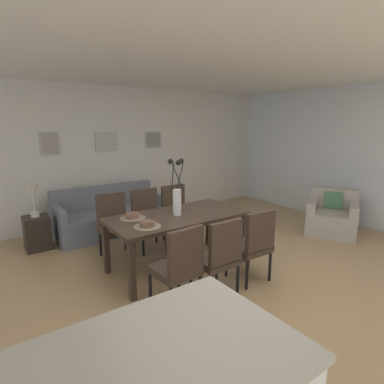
{
  "coord_description": "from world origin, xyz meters",
  "views": [
    {
      "loc": [
        -2.25,
        -2.59,
        1.91
      ],
      "look_at": [
        0.34,
        1.08,
        0.91
      ],
      "focal_mm": 28.91,
      "sensor_mm": 36.0,
      "label": 1
    }
  ],
  "objects_px": {
    "dining_table": "(177,220)",
    "armchair": "(332,217)",
    "dining_chair_far_left": "(219,254)",
    "centerpiece_vase": "(177,194)",
    "side_table": "(37,233)",
    "dining_chair_mid_right": "(177,211)",
    "bowl_near_right": "(133,215)",
    "table_lamp": "(33,193)",
    "dining_chair_near_left": "(179,264)",
    "framed_picture_center": "(107,141)",
    "dining_chair_near_right": "(114,222)",
    "dining_chair_far_right": "(148,216)",
    "sofa": "(110,217)",
    "dining_chair_mid_left": "(253,242)",
    "framed_picture_right": "(153,140)",
    "bowl_near_left": "(147,223)",
    "framed_picture_left": "(50,143)"
  },
  "relations": [
    {
      "from": "dining_table",
      "to": "armchair",
      "type": "relative_size",
      "value": 1.65
    },
    {
      "from": "dining_chair_far_left",
      "to": "centerpiece_vase",
      "type": "distance_m",
      "value": 1.02
    },
    {
      "from": "dining_table",
      "to": "side_table",
      "type": "distance_m",
      "value": 2.32
    },
    {
      "from": "dining_chair_mid_right",
      "to": "bowl_near_right",
      "type": "height_order",
      "value": "dining_chair_mid_right"
    },
    {
      "from": "dining_chair_far_left",
      "to": "dining_table",
      "type": "bearing_deg",
      "value": 88.32
    },
    {
      "from": "dining_chair_far_left",
      "to": "table_lamp",
      "type": "height_order",
      "value": "table_lamp"
    },
    {
      "from": "dining_chair_near_left",
      "to": "framed_picture_center",
      "type": "height_order",
      "value": "framed_picture_center"
    },
    {
      "from": "dining_chair_near_right",
      "to": "bowl_near_right",
      "type": "distance_m",
      "value": 0.7
    },
    {
      "from": "centerpiece_vase",
      "to": "table_lamp",
      "type": "bearing_deg",
      "value": 128.92
    },
    {
      "from": "dining_chair_far_right",
      "to": "dining_chair_mid_right",
      "type": "distance_m",
      "value": 0.54
    },
    {
      "from": "dining_chair_far_left",
      "to": "side_table",
      "type": "xyz_separation_m",
      "value": [
        -1.41,
        2.67,
        -0.25
      ]
    },
    {
      "from": "dining_chair_far_left",
      "to": "sofa",
      "type": "xyz_separation_m",
      "value": [
        -0.2,
        2.76,
        -0.23
      ]
    },
    {
      "from": "sofa",
      "to": "bowl_near_right",
      "type": "bearing_deg",
      "value": -100.54
    },
    {
      "from": "dining_table",
      "to": "dining_chair_far_left",
      "type": "bearing_deg",
      "value": -91.68
    },
    {
      "from": "dining_chair_near_right",
      "to": "dining_chair_mid_right",
      "type": "bearing_deg",
      "value": -0.13
    },
    {
      "from": "dining_chair_mid_left",
      "to": "armchair",
      "type": "relative_size",
      "value": 0.85
    },
    {
      "from": "armchair",
      "to": "framed_picture_right",
      "type": "bearing_deg",
      "value": 124.33
    },
    {
      "from": "framed_picture_center",
      "to": "framed_picture_right",
      "type": "distance_m",
      "value": 1.0
    },
    {
      "from": "dining_chair_mid_right",
      "to": "bowl_near_left",
      "type": "relative_size",
      "value": 5.41
    },
    {
      "from": "bowl_near_right",
      "to": "framed_picture_left",
      "type": "distance_m",
      "value": 2.45
    },
    {
      "from": "dining_chair_near_left",
      "to": "side_table",
      "type": "relative_size",
      "value": 1.77
    },
    {
      "from": "dining_chair_mid_left",
      "to": "sofa",
      "type": "height_order",
      "value": "dining_chair_mid_left"
    },
    {
      "from": "dining_table",
      "to": "dining_chair_mid_right",
      "type": "distance_m",
      "value": 1.01
    },
    {
      "from": "dining_chair_near_right",
      "to": "bowl_near_left",
      "type": "height_order",
      "value": "dining_chair_near_right"
    },
    {
      "from": "sofa",
      "to": "framed_picture_center",
      "type": "distance_m",
      "value": 1.45
    },
    {
      "from": "dining_table",
      "to": "framed_picture_center",
      "type": "xyz_separation_m",
      "value": [
        0.0,
        2.48,
        0.92
      ]
    },
    {
      "from": "armchair",
      "to": "framed_picture_center",
      "type": "relative_size",
      "value": 2.55
    },
    {
      "from": "table_lamp",
      "to": "dining_chair_far_left",
      "type": "bearing_deg",
      "value": -62.11
    },
    {
      "from": "sofa",
      "to": "side_table",
      "type": "xyz_separation_m",
      "value": [
        -1.21,
        -0.1,
        -0.02
      ]
    },
    {
      "from": "bowl_near_right",
      "to": "armchair",
      "type": "height_order",
      "value": "bowl_near_right"
    },
    {
      "from": "dining_chair_near_left",
      "to": "dining_chair_far_right",
      "type": "xyz_separation_m",
      "value": [
        0.5,
        1.68,
        0.0
      ]
    },
    {
      "from": "side_table",
      "to": "framed_picture_center",
      "type": "bearing_deg",
      "value": 25.79
    },
    {
      "from": "dining_chair_far_right",
      "to": "side_table",
      "type": "xyz_separation_m",
      "value": [
        -1.43,
        0.94,
        -0.25
      ]
    },
    {
      "from": "centerpiece_vase",
      "to": "sofa",
      "type": "relative_size",
      "value": 0.4
    },
    {
      "from": "dining_chair_near_right",
      "to": "dining_chair_far_left",
      "type": "relative_size",
      "value": 1.0
    },
    {
      "from": "framed_picture_right",
      "to": "table_lamp",
      "type": "bearing_deg",
      "value": -164.09
    },
    {
      "from": "sofa",
      "to": "dining_chair_far_left",
      "type": "bearing_deg",
      "value": -85.81
    },
    {
      "from": "bowl_near_left",
      "to": "side_table",
      "type": "xyz_separation_m",
      "value": [
        -0.9,
        1.99,
        -0.52
      ]
    },
    {
      "from": "dining_chair_near_left",
      "to": "table_lamp",
      "type": "relative_size",
      "value": 1.8
    },
    {
      "from": "bowl_near_left",
      "to": "armchair",
      "type": "relative_size",
      "value": 0.16
    },
    {
      "from": "dining_chair_far_right",
      "to": "side_table",
      "type": "distance_m",
      "value": 1.73
    },
    {
      "from": "centerpiece_vase",
      "to": "table_lamp",
      "type": "distance_m",
      "value": 2.29
    },
    {
      "from": "table_lamp",
      "to": "framed_picture_left",
      "type": "bearing_deg",
      "value": 57.78
    },
    {
      "from": "dining_chair_near_left",
      "to": "framed_picture_left",
      "type": "distance_m",
      "value": 3.51
    },
    {
      "from": "armchair",
      "to": "dining_chair_far_left",
      "type": "bearing_deg",
      "value": -171.27
    },
    {
      "from": "framed_picture_right",
      "to": "dining_chair_mid_right",
      "type": "bearing_deg",
      "value": -106.16
    },
    {
      "from": "bowl_near_left",
      "to": "sofa",
      "type": "relative_size",
      "value": 0.09
    },
    {
      "from": "dining_table",
      "to": "table_lamp",
      "type": "height_order",
      "value": "table_lamp"
    },
    {
      "from": "bowl_near_left",
      "to": "framed_picture_center",
      "type": "xyz_separation_m",
      "value": [
        0.54,
        2.68,
        0.8
      ]
    },
    {
      "from": "bowl_near_left",
      "to": "dining_chair_mid_left",
      "type": "bearing_deg",
      "value": -30.94
    }
  ]
}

